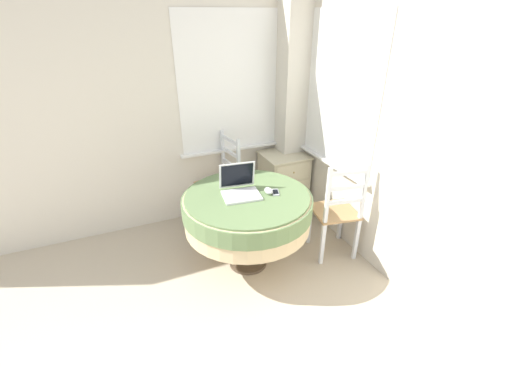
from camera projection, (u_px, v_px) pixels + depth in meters
corner_room_shell at (263, 135)px, 2.76m from camera, size 4.59×4.99×2.55m
round_dining_table at (247, 209)px, 3.04m from camera, size 1.15×1.15×0.75m
laptop at (240, 188)px, 2.96m from camera, size 0.35×0.34×0.26m
computer_mouse at (269, 191)px, 2.98m from camera, size 0.07×0.10×0.05m
cell_phone at (276, 192)px, 3.00m from camera, size 0.10×0.13×0.01m
dining_chair_near_back_window at (221, 182)px, 3.82m from camera, size 0.46×0.46×1.00m
dining_chair_near_right_window at (337, 212)px, 3.24m from camera, size 0.47×0.47×1.00m
corner_cabinet at (283, 182)px, 4.11m from camera, size 0.50×0.50×0.70m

